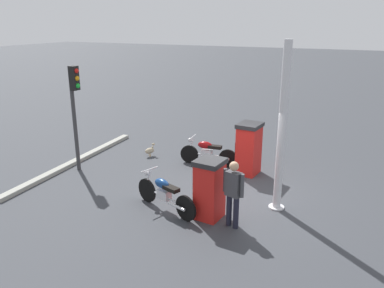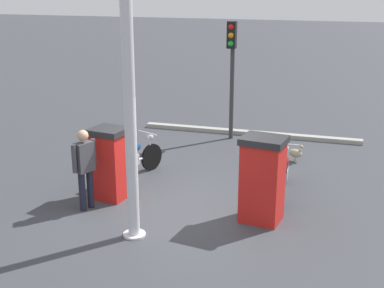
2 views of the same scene
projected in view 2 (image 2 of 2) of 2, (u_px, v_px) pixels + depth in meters
name	position (u px, v px, depth m)	size (l,w,h in m)	color
ground_plane	(181.00, 210.00, 10.00)	(120.00, 120.00, 0.00)	#383A3F
fuel_pump_near	(262.00, 179.00, 9.33)	(0.76, 0.84, 1.62)	red
fuel_pump_far	(110.00, 163.00, 10.36)	(0.72, 0.75, 1.49)	red
motorcycle_near_pump	(283.00, 173.00, 10.68)	(1.94, 0.56, 0.94)	black
motorcycle_far_pump	(130.00, 158.00, 11.53)	(2.00, 0.89, 0.96)	black
attendant_person	(85.00, 165.00, 9.78)	(0.57, 0.30, 1.61)	#1E1E2D
wandering_duck	(296.00, 153.00, 12.72)	(0.31, 0.44, 0.46)	tan
roadside_traffic_light	(232.00, 59.00, 13.98)	(0.38, 0.24, 3.30)	#38383A
canopy_support_pole	(130.00, 125.00, 8.37)	(0.40, 0.40, 4.19)	silver
road_edge_kerb	(249.00, 133.00, 15.03)	(0.56, 6.41, 0.12)	#9E9E93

